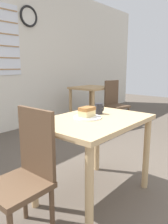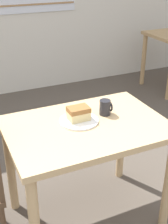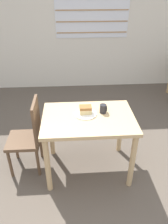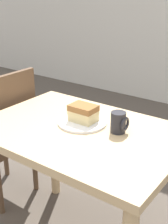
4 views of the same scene
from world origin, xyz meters
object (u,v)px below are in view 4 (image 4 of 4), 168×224
chair_near_window (5,135)px  coffee_mug (119,122)px  dining_table_near (80,150)px  cake_slice (83,113)px  plate (82,122)px

chair_near_window → coffee_mug: (0.85, -0.00, 0.32)m
dining_table_near → cake_slice: cake_slice is taller
dining_table_near → plate: 0.14m
cake_slice → dining_table_near: bearing=-67.0°
plate → chair_near_window: bearing=178.0°
chair_near_window → cake_slice: (0.65, -0.01, 0.32)m
chair_near_window → cake_slice: bearing=88.7°
chair_near_window → coffee_mug: chair_near_window is taller
dining_table_near → coffee_mug: 0.25m
dining_table_near → coffee_mug: bearing=24.4°
plate → dining_table_near: bearing=-64.0°
dining_table_near → cake_slice: 0.19m
dining_table_near → chair_near_window: chair_near_window is taller
dining_table_near → chair_near_window: (-0.68, 0.08, -0.15)m
plate → cake_slice: (0.00, 0.01, 0.05)m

